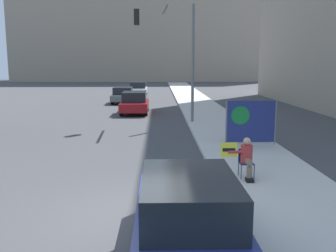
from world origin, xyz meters
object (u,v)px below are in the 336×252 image
at_px(car_on_road_midblock, 123,95).
at_px(car_on_road_distant, 138,89).
at_px(parked_car_curbside, 188,219).
at_px(protest_banner, 251,122).
at_px(car_on_road_nearest, 135,103).
at_px(seated_protester, 246,157).
at_px(traffic_light_pole, 173,44).

xyz_separation_m(car_on_road_midblock, car_on_road_distant, (0.90, 7.75, 0.04)).
relative_size(parked_car_curbside, car_on_road_midblock, 1.03).
height_order(protest_banner, car_on_road_distant, protest_banner).
height_order(parked_car_curbside, car_on_road_distant, parked_car_curbside).
height_order(parked_car_curbside, car_on_road_midblock, parked_car_curbside).
bearing_deg(car_on_road_midblock, car_on_road_nearest, -78.60).
bearing_deg(seated_protester, car_on_road_distant, 120.03).
xyz_separation_m(protest_banner, parked_car_curbside, (-3.21, -8.80, -0.32)).
bearing_deg(protest_banner, seated_protester, -105.06).
bearing_deg(car_on_road_nearest, traffic_light_pole, -61.96).
bearing_deg(car_on_road_distant, seated_protester, -81.17).
bearing_deg(seated_protester, protest_banner, 96.13).
bearing_deg(parked_car_curbside, seated_protester, 65.13).
distance_m(car_on_road_nearest, car_on_road_midblock, 7.40).
distance_m(parked_car_curbside, car_on_road_nearest, 19.80).
distance_m(traffic_light_pole, parked_car_curbside, 15.48).
bearing_deg(traffic_light_pole, seated_protester, -81.08).
xyz_separation_m(seated_protester, car_on_road_distant, (-4.72, 30.38, -0.02)).
bearing_deg(traffic_light_pole, car_on_road_distant, 98.79).
height_order(seated_protester, car_on_road_midblock, car_on_road_midblock).
height_order(traffic_light_pole, car_on_road_nearest, traffic_light_pole).
bearing_deg(parked_car_curbside, protest_banner, 69.98).
relative_size(car_on_road_midblock, car_on_road_distant, 0.95).
bearing_deg(protest_banner, car_on_road_distant, 102.90).
relative_size(traffic_light_pole, car_on_road_midblock, 1.49).
bearing_deg(seated_protester, parked_car_curbside, -93.67).
relative_size(seated_protester, parked_car_curbside, 0.26).
height_order(traffic_light_pole, car_on_road_distant, traffic_light_pole).
distance_m(car_on_road_nearest, car_on_road_distant, 15.02).
height_order(seated_protester, parked_car_curbside, parked_car_curbside).
xyz_separation_m(traffic_light_pole, car_on_road_nearest, (-2.48, 4.66, -3.74)).
xyz_separation_m(car_on_road_nearest, car_on_road_midblock, (-1.46, 7.26, -0.05)).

